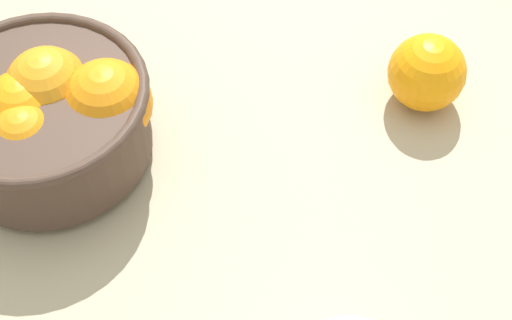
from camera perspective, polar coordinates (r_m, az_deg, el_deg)
ground_plane at (r=74.38cm, az=0.03°, el=-6.00°), size 146.24×98.96×3.00cm
fruit_bowl at (r=76.47cm, az=-15.02°, el=3.06°), size 21.31×21.31×11.34cm
loose_orange_3 at (r=81.85cm, az=12.55°, el=6.34°), size 8.12×8.12×8.12cm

